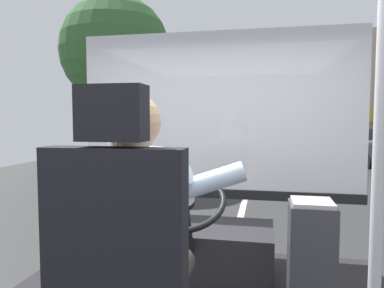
{
  "coord_description": "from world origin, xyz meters",
  "views": [
    {
      "loc": [
        0.42,
        -1.57,
        1.79
      ],
      "look_at": [
        -0.17,
        1.3,
        1.58
      ],
      "focal_mm": 33.72,
      "sensor_mm": 36.0,
      "label": 1
    }
  ],
  "objects_px": {
    "parked_car_silver": "(360,142)",
    "parked_car_charcoal": "(334,136)",
    "handrail_pole": "(379,160)",
    "fare_box": "(311,265)",
    "bus_driver": "(137,229)",
    "steering_console": "(196,250)"
  },
  "relations": [
    {
      "from": "handrail_pole",
      "to": "parked_car_charcoal",
      "type": "bearing_deg",
      "value": 80.3
    },
    {
      "from": "handrail_pole",
      "to": "parked_car_silver",
      "type": "relative_size",
      "value": 0.49
    },
    {
      "from": "handrail_pole",
      "to": "parked_car_charcoal",
      "type": "relative_size",
      "value": 0.54
    },
    {
      "from": "handrail_pole",
      "to": "fare_box",
      "type": "bearing_deg",
      "value": 100.23
    },
    {
      "from": "bus_driver",
      "to": "fare_box",
      "type": "bearing_deg",
      "value": 46.06
    },
    {
      "from": "fare_box",
      "to": "bus_driver",
      "type": "bearing_deg",
      "value": -133.94
    },
    {
      "from": "fare_box",
      "to": "handrail_pole",
      "type": "bearing_deg",
      "value": -79.77
    },
    {
      "from": "bus_driver",
      "to": "parked_car_charcoal",
      "type": "height_order",
      "value": "bus_driver"
    },
    {
      "from": "fare_box",
      "to": "parked_car_charcoal",
      "type": "height_order",
      "value": "parked_car_charcoal"
    },
    {
      "from": "parked_car_silver",
      "to": "fare_box",
      "type": "bearing_deg",
      "value": -104.46
    },
    {
      "from": "fare_box",
      "to": "parked_car_charcoal",
      "type": "bearing_deg",
      "value": 79.63
    },
    {
      "from": "steering_console",
      "to": "handrail_pole",
      "type": "bearing_deg",
      "value": -53.39
    },
    {
      "from": "parked_car_charcoal",
      "to": "bus_driver",
      "type": "bearing_deg",
      "value": -101.89
    },
    {
      "from": "bus_driver",
      "to": "parked_car_charcoal",
      "type": "distance_m",
      "value": 22.24
    },
    {
      "from": "steering_console",
      "to": "fare_box",
      "type": "bearing_deg",
      "value": -31.86
    },
    {
      "from": "fare_box",
      "to": "parked_car_silver",
      "type": "relative_size",
      "value": 0.17
    },
    {
      "from": "steering_console",
      "to": "parked_car_silver",
      "type": "distance_m",
      "value": 16.0
    },
    {
      "from": "handrail_pole",
      "to": "parked_car_charcoal",
      "type": "distance_m",
      "value": 22.03
    },
    {
      "from": "steering_console",
      "to": "parked_car_charcoal",
      "type": "distance_m",
      "value": 21.03
    },
    {
      "from": "parked_car_silver",
      "to": "parked_car_charcoal",
      "type": "relative_size",
      "value": 1.09
    },
    {
      "from": "parked_car_silver",
      "to": "steering_console",
      "type": "bearing_deg",
      "value": -107.45
    },
    {
      "from": "bus_driver",
      "to": "parked_car_silver",
      "type": "height_order",
      "value": "bus_driver"
    }
  ]
}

